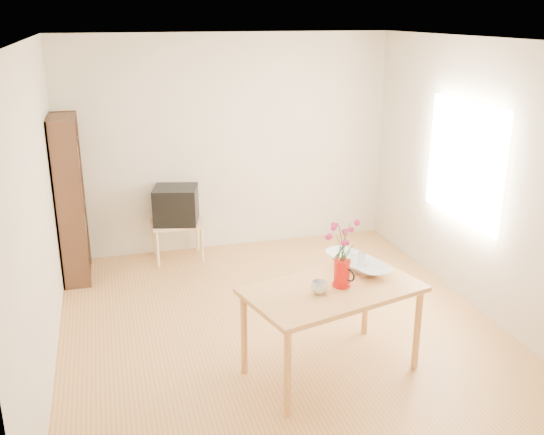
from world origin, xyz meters
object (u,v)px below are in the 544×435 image
object	(u,v)px
table	(332,297)
bowl	(358,244)
pitcher	(342,274)
television	(176,204)
mug	(319,287)

from	to	relation	value
table	bowl	xyz separation A→B (m)	(0.34, 0.33, 0.30)
bowl	pitcher	bearing A→B (deg)	-130.36
pitcher	television	world-z (taller)	pitcher
pitcher	table	bearing A→B (deg)	161.08
pitcher	mug	bearing A→B (deg)	171.41
table	pitcher	size ratio (longest dim) A/B	6.85
table	bowl	world-z (taller)	bowl
table	television	bearing A→B (deg)	93.05
television	pitcher	bearing A→B (deg)	-56.54
table	pitcher	distance (m)	0.20
table	television	world-z (taller)	television
bowl	table	bearing A→B (deg)	-136.61
mug	television	distance (m)	2.93
pitcher	bowl	xyz separation A→B (m)	(0.27, 0.31, 0.11)
pitcher	bowl	distance (m)	0.43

